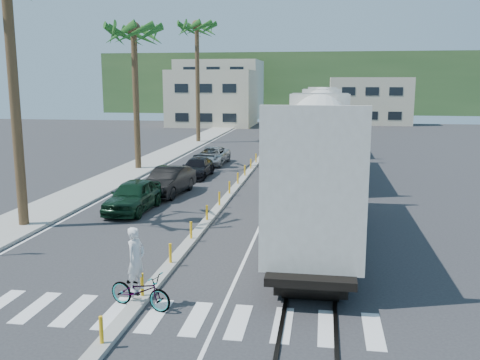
% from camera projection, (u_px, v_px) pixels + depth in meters
% --- Properties ---
extents(ground, '(140.00, 140.00, 0.00)m').
position_uv_depth(ground, '(153.00, 288.00, 17.07)').
color(ground, '#28282B').
rests_on(ground, ground).
extents(sidewalk, '(3.00, 90.00, 0.15)m').
position_uv_depth(sidewalk, '(149.00, 163.00, 42.63)').
color(sidewalk, gray).
rests_on(sidewalk, ground).
extents(rails, '(1.56, 100.00, 0.06)m').
position_uv_depth(rails, '(320.00, 162.00, 43.49)').
color(rails, black).
rests_on(rails, ground).
extents(median, '(0.45, 60.00, 0.85)m').
position_uv_depth(median, '(245.00, 176.00, 36.43)').
color(median, gray).
rests_on(median, ground).
extents(crosswalk, '(14.00, 2.20, 0.01)m').
position_uv_depth(crosswalk, '(131.00, 314.00, 15.12)').
color(crosswalk, silver).
rests_on(crosswalk, ground).
extents(lane_markings, '(9.42, 90.00, 0.01)m').
position_uv_depth(lane_markings, '(227.00, 165.00, 41.67)').
color(lane_markings, silver).
rests_on(lane_markings, ground).
extents(freight_train, '(3.00, 60.94, 5.85)m').
position_uv_depth(freight_train, '(321.00, 128.00, 41.42)').
color(freight_train, beige).
rests_on(freight_train, ground).
extents(palm_trees, '(3.50, 37.20, 13.75)m').
position_uv_depth(palm_trees, '(139.00, 20.00, 38.37)').
color(palm_trees, brown).
rests_on(palm_trees, ground).
extents(buildings, '(38.00, 27.00, 10.00)m').
position_uv_depth(buildings, '(253.00, 94.00, 86.84)').
color(buildings, '#C1B89A').
rests_on(buildings, ground).
extents(hillside, '(80.00, 20.00, 12.00)m').
position_uv_depth(hillside, '(300.00, 83.00, 113.08)').
color(hillside, '#385628').
rests_on(hillside, ground).
extents(car_lead, '(2.17, 4.79, 1.59)m').
position_uv_depth(car_lead, '(133.00, 196.00, 26.93)').
color(car_lead, black).
rests_on(car_lead, ground).
extents(car_second, '(2.64, 5.18, 1.60)m').
position_uv_depth(car_second, '(169.00, 181.00, 30.85)').
color(car_second, black).
rests_on(car_second, ground).
extents(car_third, '(1.88, 4.45, 1.28)m').
position_uv_depth(car_third, '(197.00, 168.00, 36.54)').
color(car_third, black).
rests_on(car_third, ground).
extents(car_rear, '(2.49, 5.03, 1.37)m').
position_uv_depth(car_rear, '(211.00, 156.00, 42.09)').
color(car_rear, '#A2A5A7').
rests_on(car_rear, ground).
extents(cyclist, '(1.81, 2.42, 2.41)m').
position_uv_depth(cyclist, '(139.00, 283.00, 15.42)').
color(cyclist, '#9EA0A5').
rests_on(cyclist, ground).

